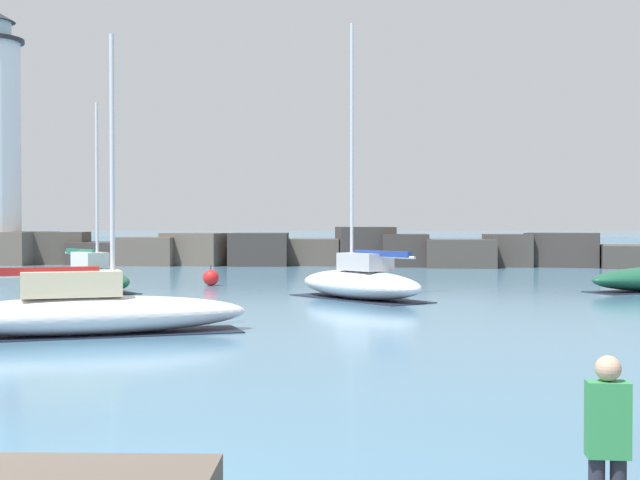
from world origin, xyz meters
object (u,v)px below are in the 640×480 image
at_px(sailboat_moored_1, 92,277).
at_px(mooring_buoy_orange_near, 211,278).
at_px(sailboat_moored_0, 360,282).
at_px(sailboat_moored_4, 86,312).
at_px(person_on_rocks, 608,443).

height_order(sailboat_moored_1, mooring_buoy_orange_near, sailboat_moored_1).
relative_size(sailboat_moored_0, mooring_buoy_orange_near, 11.19).
relative_size(sailboat_moored_1, mooring_buoy_orange_near, 8.45).
bearing_deg(sailboat_moored_0, sailboat_moored_1, 166.61).
bearing_deg(sailboat_moored_4, sailboat_moored_1, 110.08).
bearing_deg(sailboat_moored_1, mooring_buoy_orange_near, 40.63).
relative_size(sailboat_moored_1, person_on_rocks, 4.57).
distance_m(sailboat_moored_1, mooring_buoy_orange_near, 5.49).
xyz_separation_m(sailboat_moored_1, mooring_buoy_orange_near, (4.17, 3.57, -0.23)).
distance_m(sailboat_moored_0, mooring_buoy_orange_near, 9.50).
distance_m(sailboat_moored_4, mooring_buoy_orange_near, 17.61).
relative_size(sailboat_moored_1, sailboat_moored_4, 0.96).
bearing_deg(mooring_buoy_orange_near, sailboat_moored_4, -86.89).
bearing_deg(sailboat_moored_1, sailboat_moored_4, -69.92).
bearing_deg(mooring_buoy_orange_near, sailboat_moored_0, -41.29).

